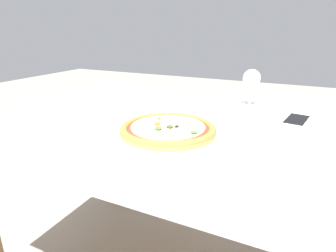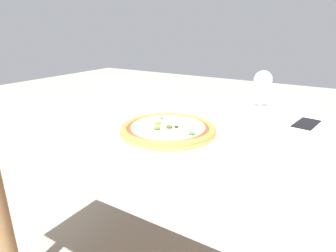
{
  "view_description": "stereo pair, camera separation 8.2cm",
  "coord_description": "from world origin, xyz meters",
  "px_view_note": "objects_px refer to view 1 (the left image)",
  "views": [
    {
      "loc": [
        0.44,
        -0.84,
        1.02
      ],
      "look_at": [
        0.1,
        -0.14,
        0.75
      ],
      "focal_mm": 30.0,
      "sensor_mm": 36.0,
      "label": 1
    },
    {
      "loc": [
        0.51,
        -0.8,
        1.02
      ],
      "look_at": [
        0.1,
        -0.14,
        0.75
      ],
      "focal_mm": 30.0,
      "sensor_mm": 36.0,
      "label": 2
    }
  ],
  "objects_px": {
    "wine_glass_far_left": "(252,80)",
    "cell_phone": "(296,121)",
    "fork": "(79,105)",
    "pizza_plate": "(168,130)",
    "dining_table": "(160,141)"
  },
  "relations": [
    {
      "from": "wine_glass_far_left",
      "to": "cell_phone",
      "type": "height_order",
      "value": "wine_glass_far_left"
    },
    {
      "from": "fork",
      "to": "pizza_plate",
      "type": "bearing_deg",
      "value": -17.59
    },
    {
      "from": "wine_glass_far_left",
      "to": "fork",
      "type": "bearing_deg",
      "value": -155.62
    },
    {
      "from": "dining_table",
      "to": "pizza_plate",
      "type": "height_order",
      "value": "pizza_plate"
    },
    {
      "from": "pizza_plate",
      "to": "cell_phone",
      "type": "xyz_separation_m",
      "value": [
        0.34,
        0.3,
        -0.01
      ]
    },
    {
      "from": "fork",
      "to": "cell_phone",
      "type": "xyz_separation_m",
      "value": [
        0.82,
        0.15,
        0.0
      ]
    },
    {
      "from": "fork",
      "to": "wine_glass_far_left",
      "type": "height_order",
      "value": "wine_glass_far_left"
    },
    {
      "from": "pizza_plate",
      "to": "cell_phone",
      "type": "bearing_deg",
      "value": 41.88
    },
    {
      "from": "fork",
      "to": "cell_phone",
      "type": "height_order",
      "value": "cell_phone"
    },
    {
      "from": "pizza_plate",
      "to": "cell_phone",
      "type": "distance_m",
      "value": 0.45
    },
    {
      "from": "fork",
      "to": "cell_phone",
      "type": "distance_m",
      "value": 0.83
    },
    {
      "from": "dining_table",
      "to": "fork",
      "type": "relative_size",
      "value": 7.19
    },
    {
      "from": "fork",
      "to": "wine_glass_far_left",
      "type": "bearing_deg",
      "value": 24.38
    },
    {
      "from": "pizza_plate",
      "to": "cell_phone",
      "type": "height_order",
      "value": "pizza_plate"
    },
    {
      "from": "dining_table",
      "to": "pizza_plate",
      "type": "distance_m",
      "value": 0.2
    }
  ]
}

